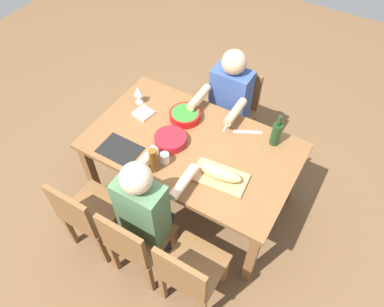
% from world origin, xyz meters
% --- Properties ---
extents(ground_plane, '(8.00, 8.00, 0.00)m').
position_xyz_m(ground_plane, '(0.00, 0.00, 0.00)').
color(ground_plane, brown).
extents(dining_table, '(1.65, 0.98, 0.74)m').
position_xyz_m(dining_table, '(0.00, 0.00, 0.66)').
color(dining_table, brown).
rests_on(dining_table, ground_plane).
extents(chair_far_left, '(0.40, 0.40, 0.85)m').
position_xyz_m(chair_far_left, '(-0.45, 0.81, 0.48)').
color(chair_far_left, brown).
rests_on(chair_far_left, ground_plane).
extents(chair_far_center, '(0.40, 0.40, 0.85)m').
position_xyz_m(chair_far_center, '(0.00, 0.81, 0.48)').
color(chair_far_center, brown).
rests_on(chair_far_center, ground_plane).
extents(diner_far_center, '(0.41, 0.53, 1.20)m').
position_xyz_m(diner_far_center, '(-0.00, 0.63, 0.70)').
color(diner_far_center, '#2D2D38').
rests_on(diner_far_center, ground_plane).
extents(chair_near_center, '(0.40, 0.40, 0.85)m').
position_xyz_m(chair_near_center, '(0.00, -0.81, 0.48)').
color(chair_near_center, brown).
rests_on(chair_near_center, ground_plane).
extents(diner_near_center, '(0.41, 0.53, 1.20)m').
position_xyz_m(diner_near_center, '(0.00, -0.63, 0.70)').
color(diner_near_center, '#2D2D38').
rests_on(diner_near_center, ground_plane).
extents(chair_far_right, '(0.40, 0.40, 0.85)m').
position_xyz_m(chair_far_right, '(0.45, 0.81, 0.48)').
color(chair_far_right, brown).
rests_on(chair_far_right, ground_plane).
extents(serving_bowl_greens, '(0.25, 0.25, 0.07)m').
position_xyz_m(serving_bowl_greens, '(0.20, -0.22, 0.78)').
color(serving_bowl_greens, red).
rests_on(serving_bowl_greens, dining_table).
extents(serving_bowl_fruit, '(0.25, 0.25, 0.07)m').
position_xyz_m(serving_bowl_fruit, '(0.15, 0.07, 0.78)').
color(serving_bowl_fruit, '#B21923').
rests_on(serving_bowl_fruit, dining_table).
extents(cutting_board, '(0.42, 0.26, 0.02)m').
position_xyz_m(cutting_board, '(-0.34, 0.18, 0.75)').
color(cutting_board, tan).
rests_on(cutting_board, dining_table).
extents(bread_loaf, '(0.33, 0.14, 0.09)m').
position_xyz_m(bread_loaf, '(-0.34, 0.18, 0.81)').
color(bread_loaf, tan).
rests_on(bread_loaf, cutting_board).
extents(wine_bottle, '(0.08, 0.08, 0.29)m').
position_xyz_m(wine_bottle, '(-0.55, -0.34, 0.85)').
color(wine_bottle, '#193819').
rests_on(wine_bottle, dining_table).
extents(beer_bottle, '(0.06, 0.06, 0.22)m').
position_xyz_m(beer_bottle, '(0.11, 0.35, 0.85)').
color(beer_bottle, brown).
rests_on(beer_bottle, dining_table).
extents(wine_glass, '(0.08, 0.08, 0.17)m').
position_xyz_m(wine_glass, '(0.64, -0.19, 0.86)').
color(wine_glass, silver).
rests_on(wine_glass, dining_table).
extents(cup_far_center, '(0.07, 0.07, 0.09)m').
position_xyz_m(cup_far_center, '(0.09, 0.25, 0.79)').
color(cup_far_center, white).
rests_on(cup_far_center, dining_table).
extents(fork_near_center, '(0.03, 0.17, 0.01)m').
position_xyz_m(fork_near_center, '(-0.14, -0.33, 0.74)').
color(fork_near_center, silver).
rests_on(fork_near_center, dining_table).
extents(placemat_far_right, '(0.32, 0.23, 0.01)m').
position_xyz_m(placemat_far_right, '(0.45, 0.33, 0.74)').
color(placemat_far_right, black).
rests_on(placemat_far_right, dining_table).
extents(carving_knife, '(0.22, 0.13, 0.01)m').
position_xyz_m(carving_knife, '(-0.32, -0.34, 0.74)').
color(carving_knife, silver).
rests_on(carving_knife, dining_table).
extents(napkin_stack, '(0.16, 0.16, 0.02)m').
position_xyz_m(napkin_stack, '(0.52, -0.08, 0.75)').
color(napkin_stack, white).
rests_on(napkin_stack, dining_table).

